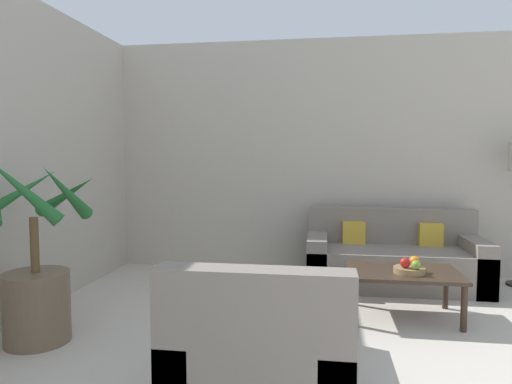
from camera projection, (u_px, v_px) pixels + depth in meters
The scene contains 10 objects.
wall_back at pixel (398, 156), 5.20m from camera, with size 8.16×0.06×2.70m.
potted_palm at pixel (36, 281), 3.29m from camera, with size 0.84×0.82×1.39m.
sofa_loveseat at pixel (393, 260), 4.77m from camera, with size 1.78×0.80×0.78m.
coffee_table at pixel (403, 276), 3.82m from camera, with size 0.92×0.63×0.39m.
fruit_bowl at pixel (409, 270), 3.74m from camera, with size 0.25×0.25×0.05m.
apple_red at pixel (405, 263), 3.71m from camera, with size 0.08×0.08×0.08m.
apple_green at pixel (416, 265), 3.66m from camera, with size 0.07×0.07×0.07m.
orange_fruit at pixel (414, 261), 3.78m from camera, with size 0.08×0.08×0.08m.
armchair at pixel (262, 371), 2.27m from camera, with size 0.88×0.77×0.86m.
ottoman at pixel (288, 326), 3.13m from camera, with size 0.64×0.54×0.37m.
Camera 1 is at (-0.82, 1.13, 1.35)m, focal length 32.00 mm.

